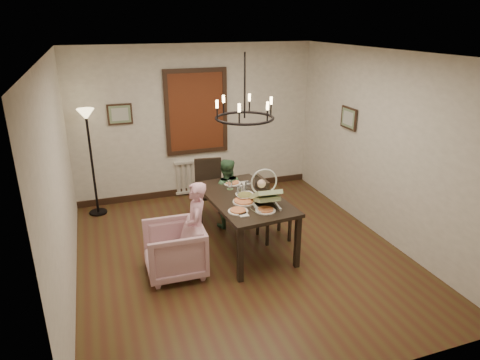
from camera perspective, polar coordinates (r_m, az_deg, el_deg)
room_shell at (r=6.03m, az=-1.01°, el=3.41°), size 4.51×5.00×2.81m
dining_table at (r=6.16m, az=0.57°, el=-2.99°), size 1.11×1.79×0.80m
chair_far at (r=7.14m, az=-4.02°, el=-1.41°), size 0.51×0.51×1.02m
chair_right at (r=6.51m, az=4.55°, el=-3.65°), size 0.46×0.46×1.03m
armchair at (r=5.75m, az=-8.74°, el=-9.16°), size 0.79×0.77×0.70m
elderly_woman at (r=5.71m, az=-5.78°, el=-7.32°), size 0.34×0.43×1.04m
seated_man at (r=6.87m, az=-1.86°, el=-2.57°), size 0.55×0.48×0.95m
baby_bouncer at (r=5.79m, az=3.38°, el=-1.78°), size 0.44×0.57×0.35m
salad_bowl at (r=6.05m, az=0.69°, el=-2.15°), size 0.32×0.32×0.08m
pizza_platter at (r=5.92m, az=0.54°, el=-2.85°), size 0.32×0.32×0.04m
drinking_glass at (r=6.11m, az=-0.17°, el=-1.57°), size 0.07×0.07×0.14m
window_blinds at (r=7.93m, az=-5.83°, el=9.02°), size 1.00×0.03×1.40m
radiator at (r=8.29m, az=-5.56°, el=0.56°), size 0.92×0.12×0.62m
picture_back at (r=7.74m, az=-15.72°, el=8.44°), size 0.42×0.03×0.36m
picture_right at (r=7.38m, az=14.30°, el=8.00°), size 0.03×0.42×0.36m
floor_lamp at (r=7.60m, az=-19.11°, el=1.99°), size 0.30×0.30×1.80m
chandelier at (r=5.77m, az=0.62°, el=8.27°), size 0.80×0.80×0.04m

